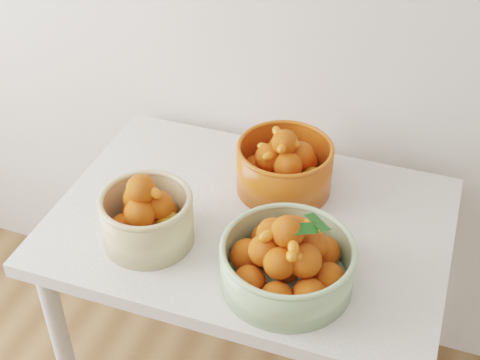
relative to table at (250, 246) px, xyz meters
The scene contains 4 objects.
table is the anchor object (origin of this frame).
bowl_cream 0.31m from the table, 143.85° to the right, with size 0.27×0.27×0.19m.
bowl_green 0.28m from the table, 49.93° to the right, with size 0.32×0.32×0.20m.
bowl_orange 0.23m from the table, 74.34° to the left, with size 0.30×0.30×0.18m.
Camera 1 is at (0.17, 0.39, 1.88)m, focal length 50.00 mm.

